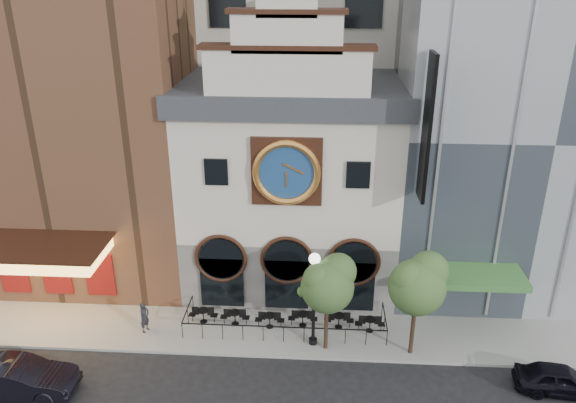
% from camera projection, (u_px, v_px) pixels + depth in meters
% --- Properties ---
extents(ground, '(120.00, 120.00, 0.00)m').
position_uv_depth(ground, '(282.00, 359.00, 28.08)').
color(ground, black).
rests_on(ground, ground).
extents(sidewalk, '(44.00, 5.00, 0.15)m').
position_uv_depth(sidewalk, '(285.00, 328.00, 30.35)').
color(sidewalk, gray).
rests_on(sidewalk, ground).
extents(clock_building, '(12.60, 8.78, 18.65)m').
position_uv_depth(clock_building, '(291.00, 179.00, 32.63)').
color(clock_building, '#605E5B').
rests_on(clock_building, ground).
extents(theater_building, '(14.00, 15.60, 25.00)m').
position_uv_depth(theater_building, '(73.00, 67.00, 32.99)').
color(theater_building, brown).
rests_on(theater_building, ground).
extents(retail_building, '(14.00, 14.40, 20.00)m').
position_uv_depth(retail_building, '(516.00, 115.00, 32.53)').
color(retail_building, gray).
rests_on(retail_building, ground).
extents(cafe_railing, '(10.60, 2.60, 0.90)m').
position_uv_depth(cafe_railing, '(285.00, 320.00, 30.14)').
color(cafe_railing, black).
rests_on(cafe_railing, sidewalk).
extents(bistro_0, '(1.58, 0.68, 0.90)m').
position_uv_depth(bistro_0, '(203.00, 315.00, 30.54)').
color(bistro_0, black).
rests_on(bistro_0, sidewalk).
extents(bistro_1, '(1.58, 0.68, 0.90)m').
position_uv_depth(bistro_1, '(235.00, 317.00, 30.35)').
color(bistro_1, black).
rests_on(bistro_1, sidewalk).
extents(bistro_2, '(1.58, 0.68, 0.90)m').
position_uv_depth(bistro_2, '(270.00, 320.00, 30.11)').
color(bistro_2, black).
rests_on(bistro_2, sidewalk).
extents(bistro_3, '(1.58, 0.68, 0.90)m').
position_uv_depth(bistro_3, '(303.00, 318.00, 30.22)').
color(bistro_3, black).
rests_on(bistro_3, sidewalk).
extents(bistro_4, '(1.58, 0.68, 0.90)m').
position_uv_depth(bistro_4, '(339.00, 320.00, 30.08)').
color(bistro_4, black).
rests_on(bistro_4, sidewalk).
extents(bistro_5, '(1.58, 0.68, 0.90)m').
position_uv_depth(bistro_5, '(370.00, 324.00, 29.78)').
color(bistro_5, black).
rests_on(bistro_5, sidewalk).
extents(car_right, '(4.21, 2.09, 1.38)m').
position_uv_depth(car_right, '(561.00, 380.00, 25.68)').
color(car_right, black).
rests_on(car_right, ground).
extents(car_left, '(5.26, 1.97, 1.72)m').
position_uv_depth(car_left, '(18.00, 378.00, 25.51)').
color(car_left, black).
rests_on(car_left, ground).
extents(pedestrian, '(0.63, 0.74, 1.72)m').
position_uv_depth(pedestrian, '(145.00, 317.00, 29.64)').
color(pedestrian, black).
rests_on(pedestrian, sidewalk).
extents(lamppost, '(1.68, 0.57, 5.26)m').
position_uv_depth(lamppost, '(314.00, 289.00, 27.72)').
color(lamppost, black).
rests_on(lamppost, sidewalk).
extents(tree_left, '(2.72, 2.62, 5.24)m').
position_uv_depth(tree_left, '(328.00, 283.00, 27.18)').
color(tree_left, '#382619').
rests_on(tree_left, sidewalk).
extents(tree_right, '(2.87, 2.77, 5.53)m').
position_uv_depth(tree_right, '(418.00, 283.00, 26.76)').
color(tree_right, '#382619').
rests_on(tree_right, sidewalk).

